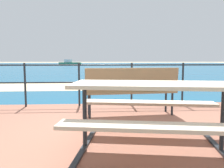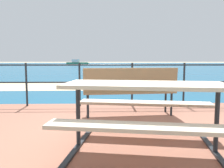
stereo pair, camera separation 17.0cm
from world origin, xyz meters
The scene contains 8 objects.
ground_plane centered at (0.00, 0.00, 0.00)m, with size 240.00×240.00×0.00m, color tan.
patio_paving centered at (0.00, 0.00, 0.03)m, with size 6.40×5.20×0.06m, color #935B47.
sea_water centered at (0.00, 40.00, 0.01)m, with size 90.00×90.00×0.01m, color #145B84.
beach_strip centered at (0.00, 6.77, 0.01)m, with size 54.00×2.95×0.01m, color beige.
picnic_table centered at (0.43, -0.23, 0.64)m, with size 1.99×1.68×0.77m.
park_bench centered at (0.44, 1.38, 0.60)m, with size 1.73×0.58×0.89m.
railing_fence centered at (0.00, 2.37, 0.67)m, with size 5.94×0.04×0.97m.
boat_near centered at (-6.70, 51.51, 0.40)m, with size 5.61×2.53×1.19m.
Camera 1 is at (-0.18, -2.73, 1.09)m, focal length 36.69 mm.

